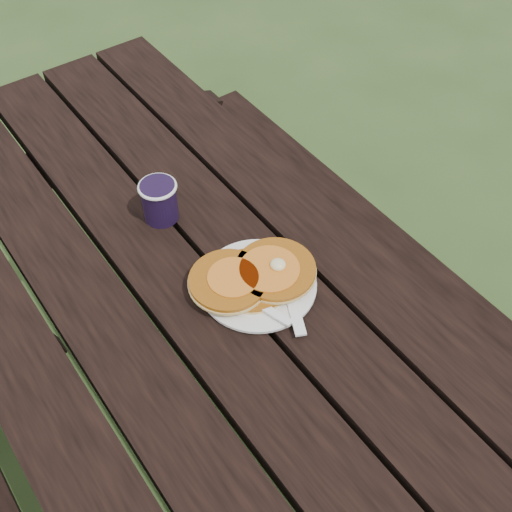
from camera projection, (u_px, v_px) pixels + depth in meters
ground at (223, 482)px, 1.71m from camera, size 60.00×60.00×0.00m
picnic_table at (217, 418)px, 1.43m from camera, size 1.36×1.80×0.75m
plate at (258, 285)px, 1.19m from camera, size 0.28×0.28×0.01m
pancake_stack at (254, 276)px, 1.17m from camera, size 0.23×0.18×0.04m
knife at (290, 295)px, 1.16m from camera, size 0.10×0.17×0.00m
fork at (266, 308)px, 1.14m from camera, size 0.08×0.16×0.01m
coffee_cup at (159, 199)px, 1.27m from camera, size 0.08×0.08×0.09m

